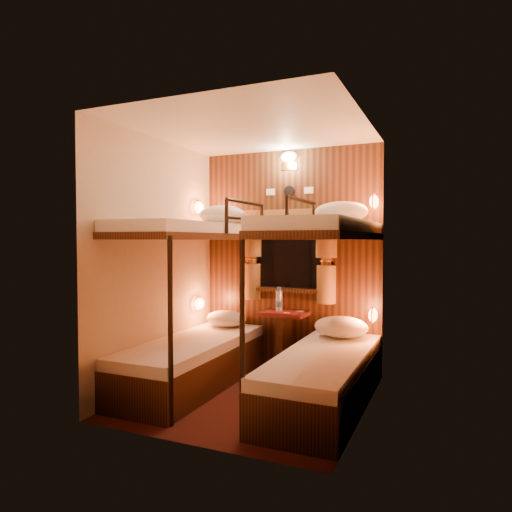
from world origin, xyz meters
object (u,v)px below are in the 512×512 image
at_px(bunk_left, 193,329).
at_px(table, 284,334).
at_px(bunk_right, 324,340).
at_px(bottle_left, 279,301).
at_px(bottle_right, 279,303).

height_order(bunk_left, table, bunk_left).
xyz_separation_m(bunk_right, bottle_left, (-0.70, 0.78, 0.20)).
bearing_deg(bottle_right, bunk_right, -47.64).
bearing_deg(bottle_left, table, 3.60).
height_order(bunk_left, bottle_right, bunk_left).
xyz_separation_m(table, bottle_right, (-0.05, -0.02, 0.33)).
height_order(bunk_left, bottle_left, bunk_left).
height_order(bunk_right, bottle_right, bunk_right).
relative_size(bunk_left, bottle_left, 7.22).
relative_size(bunk_left, table, 2.90).
xyz_separation_m(bunk_left, bottle_left, (0.60, 0.78, 0.20)).
bearing_deg(bunk_left, table, 50.33).
xyz_separation_m(bunk_left, bunk_right, (1.30, 0.00, 0.00)).
relative_size(table, bottle_left, 2.49).
bearing_deg(table, bunk_right, -50.33).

